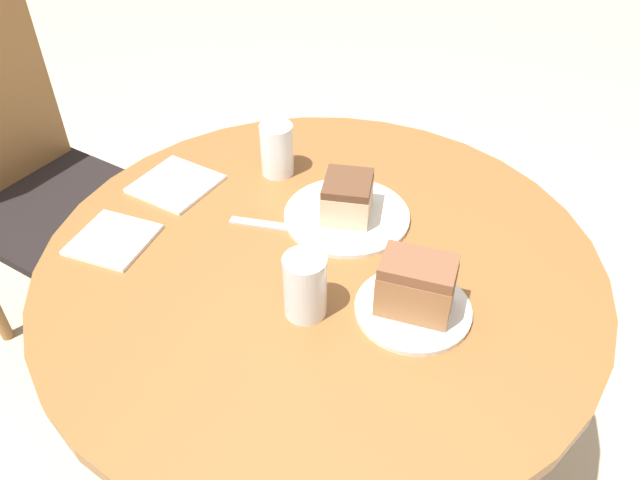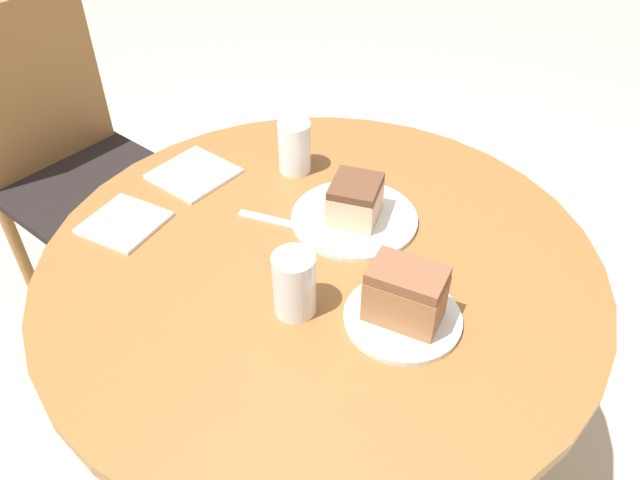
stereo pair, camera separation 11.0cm
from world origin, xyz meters
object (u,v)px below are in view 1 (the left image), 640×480
plate_far (413,309)px  glass_lemonade (305,289)px  plate_near (347,216)px  glass_water (277,152)px  cake_slice_near (347,197)px  cake_slice_far (416,285)px  chair (40,189)px

plate_far → glass_lemonade: bearing=118.7°
plate_near → glass_water: (0.07, 0.20, 0.04)m
cake_slice_near → glass_lemonade: glass_lemonade is taller
plate_near → plate_far: bearing=-128.7°
plate_near → cake_slice_far: bearing=-128.7°
plate_near → glass_lemonade: 0.26m
plate_near → cake_slice_far: 0.27m
cake_slice_near → cake_slice_far: 0.27m
chair → cake_slice_near: size_ratio=7.51×
plate_far → cake_slice_far: bearing=0.0°
plate_far → cake_slice_near: 0.27m
plate_near → cake_slice_far: cake_slice_far is taller
plate_near → plate_far: 0.27m
chair → plate_near: 0.95m
plate_near → glass_water: bearing=71.0°
plate_near → glass_water: glass_water is taller
cake_slice_far → glass_water: glass_water is taller
plate_near → cake_slice_near: size_ratio=1.97×
glass_water → glass_lemonade: bearing=-141.6°
chair → glass_lemonade: size_ratio=8.14×
glass_water → plate_near: bearing=-109.0°
plate_near → plate_far: (-0.17, -0.21, 0.00)m
plate_far → cake_slice_near: size_ratio=1.55×
glass_lemonade → chair: bearing=77.0°
plate_near → glass_lemonade: size_ratio=2.14×
plate_far → cake_slice_far: cake_slice_far is taller
cake_slice_near → glass_water: 0.21m
plate_near → cake_slice_far: size_ratio=1.86×
plate_near → cake_slice_near: cake_slice_near is taller
glass_water → cake_slice_near: bearing=-109.0°
cake_slice_far → plate_near: bearing=51.3°
chair → plate_far: size_ratio=4.84×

